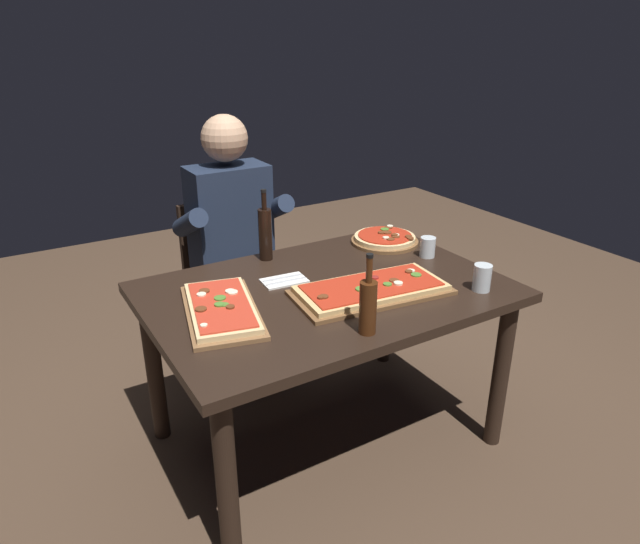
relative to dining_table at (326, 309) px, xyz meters
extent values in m
plane|color=#4C3828|center=(0.00, 0.00, -0.64)|extent=(6.40, 6.40, 0.00)
cube|color=black|center=(0.00, 0.00, 0.08)|extent=(1.40, 0.96, 0.04)
cylinder|color=black|center=(-0.62, -0.40, -0.29)|extent=(0.07, 0.07, 0.70)
cylinder|color=black|center=(0.62, -0.40, -0.29)|extent=(0.07, 0.07, 0.70)
cylinder|color=black|center=(-0.62, 0.40, -0.29)|extent=(0.07, 0.07, 0.70)
cylinder|color=black|center=(0.62, 0.40, -0.29)|extent=(0.07, 0.07, 0.70)
cube|color=brown|center=(0.12, -0.14, 0.10)|extent=(0.64, 0.36, 0.02)
cube|color=#DBB270|center=(0.12, -0.14, 0.12)|extent=(0.59, 0.32, 0.02)
cube|color=#B72D19|center=(0.12, -0.14, 0.13)|extent=(0.55, 0.28, 0.01)
cylinder|color=beige|center=(0.21, -0.19, 0.14)|extent=(0.04, 0.04, 0.01)
cylinder|color=beige|center=(0.33, -0.12, 0.14)|extent=(0.03, 0.03, 0.01)
cylinder|color=brown|center=(-0.10, -0.14, 0.14)|extent=(0.04, 0.04, 0.01)
cylinder|color=brown|center=(-0.12, -0.14, 0.14)|extent=(0.02, 0.02, 0.01)
cylinder|color=#4C7F2D|center=(0.05, -0.16, 0.14)|extent=(0.04, 0.04, 0.01)
cylinder|color=brown|center=(0.21, -0.16, 0.14)|extent=(0.04, 0.04, 0.00)
cylinder|color=#4C7F2D|center=(0.32, -0.16, 0.14)|extent=(0.04, 0.04, 0.01)
cylinder|color=brown|center=(0.32, -0.12, 0.14)|extent=(0.03, 0.03, 0.01)
cylinder|color=maroon|center=(0.16, -0.10, 0.14)|extent=(0.03, 0.03, 0.01)
cylinder|color=#4C7F2D|center=(0.17, -0.18, 0.14)|extent=(0.03, 0.03, 0.01)
cube|color=brown|center=(-0.44, 0.01, 0.10)|extent=(0.36, 0.54, 0.02)
cube|color=#E5C184|center=(-0.44, 0.01, 0.12)|extent=(0.32, 0.49, 0.02)
cube|color=red|center=(-0.44, 0.01, 0.13)|extent=(0.29, 0.45, 0.01)
cylinder|color=beige|center=(-0.56, -0.12, 0.14)|extent=(0.02, 0.02, 0.00)
cylinder|color=brown|center=(-0.43, -0.04, 0.14)|extent=(0.03, 0.03, 0.01)
cylinder|color=beige|center=(-0.48, 0.11, 0.14)|extent=(0.03, 0.03, 0.01)
cylinder|color=brown|center=(-0.52, -0.01, 0.14)|extent=(0.04, 0.04, 0.01)
cylinder|color=#4C7F2D|center=(-0.45, -0.01, 0.14)|extent=(0.04, 0.04, 0.01)
cylinder|color=beige|center=(-0.38, 0.08, 0.14)|extent=(0.04, 0.04, 0.01)
cylinder|color=beige|center=(-0.37, 0.07, 0.14)|extent=(0.04, 0.04, 0.01)
cylinder|color=brown|center=(-0.46, 0.13, 0.14)|extent=(0.04, 0.04, 0.01)
cylinder|color=#4C7F2D|center=(-0.43, 0.04, 0.14)|extent=(0.04, 0.04, 0.01)
cylinder|color=#4C7F2D|center=(-0.44, -0.01, 0.14)|extent=(0.03, 0.03, 0.00)
cylinder|color=brown|center=(0.51, 0.29, 0.10)|extent=(0.32, 0.32, 0.02)
cylinder|color=#E5C184|center=(0.51, 0.29, 0.12)|extent=(0.29, 0.29, 0.02)
cylinder|color=#B72D19|center=(0.51, 0.29, 0.13)|extent=(0.26, 0.26, 0.01)
cylinder|color=beige|center=(0.60, 0.37, 0.14)|extent=(0.03, 0.03, 0.01)
cylinder|color=brown|center=(0.59, 0.21, 0.14)|extent=(0.03, 0.03, 0.01)
cylinder|color=brown|center=(0.54, 0.24, 0.14)|extent=(0.04, 0.04, 0.00)
cylinder|color=brown|center=(0.59, 0.37, 0.14)|extent=(0.04, 0.04, 0.01)
cylinder|color=brown|center=(0.53, 0.31, 0.14)|extent=(0.04, 0.04, 0.01)
cylinder|color=beige|center=(0.55, 0.26, 0.14)|extent=(0.04, 0.04, 0.01)
cylinder|color=brown|center=(0.58, 0.18, 0.14)|extent=(0.03, 0.03, 0.01)
cylinder|color=brown|center=(0.54, 0.26, 0.14)|extent=(0.03, 0.03, 0.01)
cylinder|color=beige|center=(0.48, 0.25, 0.14)|extent=(0.03, 0.03, 0.01)
cylinder|color=brown|center=(0.51, 0.32, 0.14)|extent=(0.03, 0.03, 0.01)
cylinder|color=brown|center=(0.49, 0.23, 0.14)|extent=(0.04, 0.04, 0.00)
cylinder|color=#4C7F2D|center=(0.55, 0.35, 0.14)|extent=(0.04, 0.04, 0.01)
cylinder|color=black|center=(-0.07, 0.40, 0.21)|extent=(0.06, 0.06, 0.23)
cylinder|color=black|center=(-0.07, 0.40, 0.36)|extent=(0.02, 0.02, 0.08)
cylinder|color=black|center=(-0.07, 0.40, 0.41)|extent=(0.02, 0.02, 0.01)
cylinder|color=#47230F|center=(-0.07, -0.38, 0.19)|extent=(0.06, 0.06, 0.19)
cylinder|color=#47230F|center=(-0.07, -0.38, 0.33)|extent=(0.02, 0.02, 0.09)
cylinder|color=black|center=(-0.07, -0.38, 0.38)|extent=(0.02, 0.02, 0.01)
cylinder|color=silver|center=(0.51, -0.33, 0.15)|extent=(0.07, 0.07, 0.11)
cylinder|color=silver|center=(0.51, -0.33, 0.11)|extent=(0.06, 0.06, 0.04)
cylinder|color=silver|center=(0.57, 0.05, 0.14)|extent=(0.07, 0.07, 0.09)
cylinder|color=silver|center=(0.57, 0.05, 0.11)|extent=(0.06, 0.06, 0.03)
cube|color=white|center=(-0.12, 0.14, 0.10)|extent=(0.19, 0.13, 0.01)
cube|color=silver|center=(-0.12, 0.12, 0.10)|extent=(0.17, 0.03, 0.00)
cube|color=silver|center=(-0.11, 0.16, 0.10)|extent=(0.17, 0.03, 0.00)
cube|color=black|center=(-0.08, 0.78, -0.21)|extent=(0.44, 0.44, 0.04)
cube|color=black|center=(-0.08, 0.98, 0.02)|extent=(0.40, 0.04, 0.42)
cylinder|color=black|center=(-0.27, 0.59, -0.44)|extent=(0.04, 0.04, 0.41)
cylinder|color=black|center=(0.11, 0.59, -0.44)|extent=(0.04, 0.04, 0.41)
cylinder|color=black|center=(-0.27, 0.97, -0.44)|extent=(0.04, 0.04, 0.41)
cylinder|color=black|center=(0.11, 0.97, -0.44)|extent=(0.04, 0.04, 0.41)
cylinder|color=#23232D|center=(-0.18, 0.60, -0.42)|extent=(0.11, 0.11, 0.45)
cylinder|color=#23232D|center=(0.02, 0.60, -0.42)|extent=(0.11, 0.11, 0.45)
cube|color=#23232D|center=(-0.08, 0.68, -0.13)|extent=(0.34, 0.40, 0.12)
cube|color=#1E283D|center=(-0.08, 0.78, 0.19)|extent=(0.38, 0.22, 0.52)
sphere|color=tan|center=(-0.08, 0.78, 0.58)|extent=(0.22, 0.22, 0.22)
cylinder|color=#1E283D|center=(-0.30, 0.73, 0.21)|extent=(0.09, 0.31, 0.21)
cylinder|color=#1E283D|center=(0.14, 0.73, 0.21)|extent=(0.09, 0.31, 0.21)
camera|label=1|loc=(-1.09, -1.75, 1.04)|focal=31.97mm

